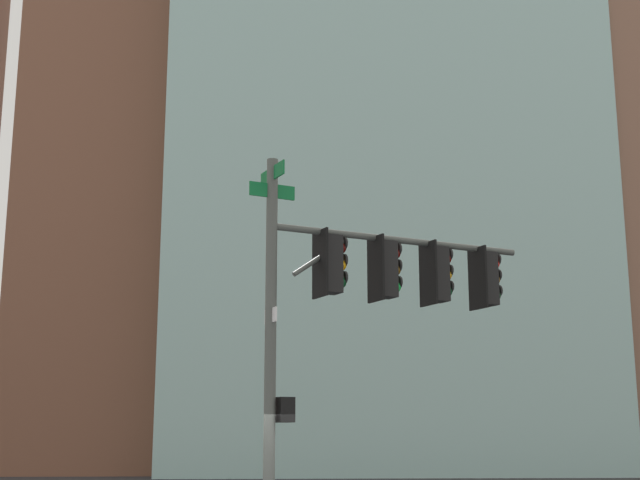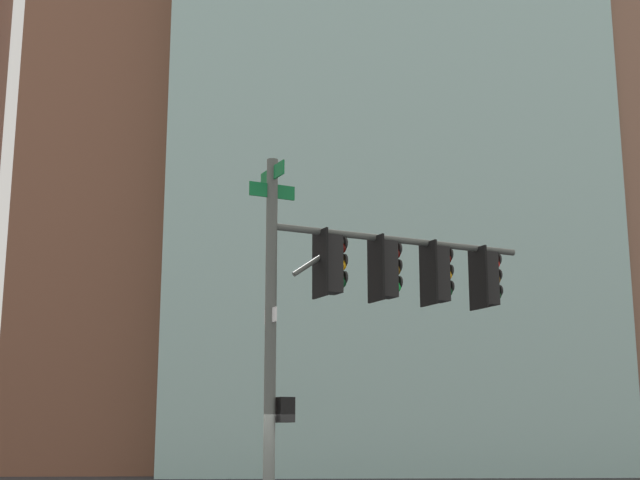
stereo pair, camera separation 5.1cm
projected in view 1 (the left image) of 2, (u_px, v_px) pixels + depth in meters
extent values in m
cylinder|color=#4C514C|center=(270.00, 359.00, 14.60)|extent=(0.19, 0.19, 6.75)
cylinder|color=#4C514C|center=(400.00, 240.00, 16.16)|extent=(4.67, 2.08, 0.12)
cylinder|color=#4C514C|center=(320.00, 257.00, 15.37)|extent=(0.99, 0.48, 0.75)
cube|color=#0F6B33|center=(272.00, 174.00, 15.26)|extent=(0.40, 0.88, 0.24)
cube|color=#0F6B33|center=(272.00, 191.00, 15.20)|extent=(0.77, 0.35, 0.24)
cube|color=white|center=(271.00, 316.00, 14.75)|extent=(0.20, 0.43, 0.24)
cube|color=black|center=(330.00, 264.00, 15.43)|extent=(0.45, 0.45, 1.00)
cube|color=black|center=(320.00, 263.00, 15.34)|extent=(0.25, 0.52, 1.16)
sphere|color=#470A07|center=(341.00, 248.00, 15.58)|extent=(0.20, 0.20, 0.20)
cylinder|color=black|center=(344.00, 244.00, 15.63)|extent=(0.13, 0.23, 0.23)
sphere|color=#F29E0C|center=(341.00, 265.00, 15.51)|extent=(0.20, 0.20, 0.20)
cylinder|color=black|center=(344.00, 261.00, 15.56)|extent=(0.13, 0.23, 0.23)
sphere|color=#0A3819|center=(341.00, 283.00, 15.45)|extent=(0.20, 0.20, 0.20)
cylinder|color=black|center=(344.00, 278.00, 15.50)|extent=(0.13, 0.23, 0.23)
cube|color=black|center=(385.00, 270.00, 15.90)|extent=(0.45, 0.45, 1.00)
cube|color=black|center=(376.00, 269.00, 15.82)|extent=(0.25, 0.52, 1.16)
sphere|color=#470A07|center=(395.00, 254.00, 16.05)|extent=(0.20, 0.20, 0.20)
cylinder|color=black|center=(398.00, 249.00, 16.10)|extent=(0.13, 0.23, 0.23)
sphere|color=#4C330A|center=(395.00, 270.00, 15.99)|extent=(0.20, 0.20, 0.20)
cylinder|color=black|center=(398.00, 266.00, 16.04)|extent=(0.13, 0.23, 0.23)
sphere|color=green|center=(395.00, 287.00, 15.93)|extent=(0.20, 0.20, 0.20)
cylinder|color=black|center=(398.00, 282.00, 15.97)|extent=(0.13, 0.23, 0.23)
cube|color=black|center=(437.00, 274.00, 16.38)|extent=(0.45, 0.45, 1.00)
cube|color=black|center=(428.00, 274.00, 16.29)|extent=(0.25, 0.52, 1.16)
sphere|color=#470A07|center=(446.00, 259.00, 16.53)|extent=(0.20, 0.20, 0.20)
cylinder|color=black|center=(449.00, 255.00, 16.58)|extent=(0.13, 0.23, 0.23)
sphere|color=#F29E0C|center=(446.00, 275.00, 16.47)|extent=(0.20, 0.20, 0.20)
cylinder|color=black|center=(449.00, 271.00, 16.51)|extent=(0.13, 0.23, 0.23)
sphere|color=#0A3819|center=(447.00, 291.00, 16.40)|extent=(0.20, 0.20, 0.20)
cylinder|color=black|center=(450.00, 287.00, 16.45)|extent=(0.13, 0.23, 0.23)
cube|color=black|center=(486.00, 279.00, 16.85)|extent=(0.45, 0.45, 1.00)
cube|color=black|center=(478.00, 278.00, 16.77)|extent=(0.25, 0.52, 1.16)
sphere|color=red|center=(494.00, 264.00, 17.00)|extent=(0.20, 0.20, 0.20)
cylinder|color=black|center=(497.00, 260.00, 17.05)|extent=(0.13, 0.23, 0.23)
sphere|color=#4C330A|center=(495.00, 280.00, 16.94)|extent=(0.20, 0.20, 0.20)
cylinder|color=black|center=(497.00, 275.00, 16.99)|extent=(0.13, 0.23, 0.23)
sphere|color=#0A3819|center=(496.00, 296.00, 16.88)|extent=(0.20, 0.20, 0.20)
cylinder|color=black|center=(498.00, 291.00, 16.92)|extent=(0.13, 0.23, 0.23)
cube|color=black|center=(284.00, 410.00, 14.54)|extent=(0.37, 0.43, 0.40)
cube|color=#EA5914|center=(291.00, 410.00, 14.59)|extent=(0.12, 0.24, 0.28)
cube|color=brown|center=(221.00, 61.00, 61.93)|extent=(23.18, 14.19, 54.64)
cube|color=#845B47|center=(549.00, 225.00, 58.31)|extent=(21.44, 15.27, 31.03)
cube|color=#9EC6C1|center=(368.00, 35.00, 65.46)|extent=(25.65, 25.16, 61.23)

